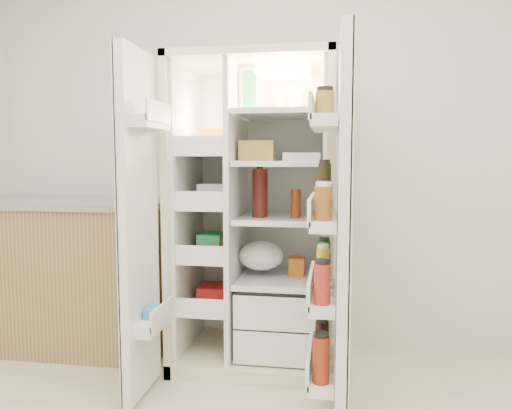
# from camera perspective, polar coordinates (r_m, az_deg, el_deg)

# --- Properties ---
(wall_back) EXTENTS (4.00, 0.02, 2.70)m
(wall_back) POSITION_cam_1_polar(r_m,az_deg,el_deg) (3.24, 3.67, 7.59)
(wall_back) COLOR silver
(wall_back) RESTS_ON floor
(refrigerator) EXTENTS (0.92, 0.70, 1.80)m
(refrigerator) POSITION_cam_1_polar(r_m,az_deg,el_deg) (2.95, 0.37, -4.01)
(refrigerator) COLOR beige
(refrigerator) RESTS_ON floor
(freezer_door) EXTENTS (0.15, 0.40, 1.72)m
(freezer_door) POSITION_cam_1_polar(r_m,az_deg,el_deg) (2.49, -13.55, -2.48)
(freezer_door) COLOR silver
(freezer_door) RESTS_ON floor
(fridge_door) EXTENTS (0.17, 0.58, 1.72)m
(fridge_door) POSITION_cam_1_polar(r_m,az_deg,el_deg) (2.21, 9.69, -3.83)
(fridge_door) COLOR silver
(fridge_door) RESTS_ON floor
(kitchen_counter) EXTENTS (1.33, 0.71, 0.97)m
(kitchen_counter) POSITION_cam_1_polar(r_m,az_deg,el_deg) (3.44, -20.52, -7.40)
(kitchen_counter) COLOR #A38051
(kitchen_counter) RESTS_ON floor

